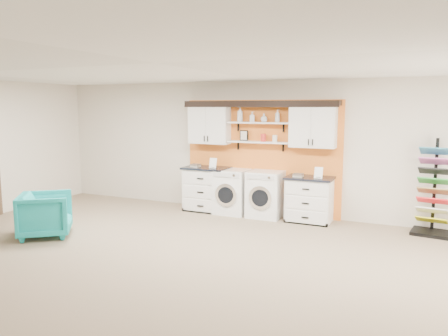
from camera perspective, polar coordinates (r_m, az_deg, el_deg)
The scene contains 22 objects.
floor at distance 6.08m, azimuth -8.26°, elevation -13.88°, with size 10.00×10.00×0.00m, color #816E57.
ceiling at distance 5.67m, azimuth -8.84°, elevation 13.38°, with size 10.00×10.00×0.00m, color white.
wall_back at distance 9.30m, azimuth 4.96°, elevation 2.69°, with size 10.00×10.00×0.00m, color beige.
accent_panel at distance 9.29m, azimuth 4.87°, elevation 1.44°, with size 3.40×0.07×2.40m, color orange.
upper_cabinet_left at distance 9.52m, azimuth -1.89°, elevation 5.73°, with size 0.90×0.35×0.84m.
upper_cabinet_right at distance 8.76m, azimuth 11.56°, elevation 5.37°, with size 0.90×0.35×0.84m.
shelf_lower at distance 9.10m, azimuth 4.55°, elevation 3.40°, with size 1.32×0.28×0.03m, color white.
shelf_upper at distance 9.08m, azimuth 4.57°, elevation 5.91°, with size 1.32×0.28×0.03m, color white.
crown_molding at distance 9.08m, azimuth 4.63°, elevation 8.42°, with size 3.30×0.41×0.13m.
picture_frame at distance 9.26m, azimuth 2.61°, elevation 4.27°, with size 0.18×0.02×0.22m.
canister_red at distance 9.06m, azimuth 5.15°, elevation 3.97°, with size 0.11×0.11×0.16m, color red.
canister_cream at distance 8.98m, azimuth 6.66°, elevation 3.85°, with size 0.10×0.10×0.14m, color silver.
base_cabinet_left at distance 9.54m, azimuth -2.25°, elevation -2.74°, with size 0.98×0.66×0.96m.
base_cabinet_right at distance 8.79m, azimuth 11.07°, elevation -4.03°, with size 0.91×0.66×0.90m.
washer at distance 9.29m, azimuth 1.08°, elevation -3.07°, with size 0.68×0.71×0.95m.
dryer at distance 9.02m, azimuth 5.46°, elevation -3.42°, with size 0.68×0.71×0.95m.
sample_rack at distance 8.59m, azimuth 25.57°, elevation -4.33°, with size 0.69×0.60×1.71m.
armchair at distance 8.30m, azimuth -22.28°, elevation -5.64°, with size 0.83×0.85×0.77m, color teal.
soap_bottle_a at distance 9.23m, azimuth 2.10°, elevation 7.03°, with size 0.12×0.12×0.31m, color silver.
soap_bottle_b at distance 9.13m, azimuth 3.68°, elevation 6.70°, with size 0.10×0.10×0.21m, color silver.
soap_bottle_c at distance 9.04m, azimuth 5.25°, elevation 6.55°, with size 0.14×0.14×0.18m, color silver.
soap_bottle_d at distance 8.95m, azimuth 6.99°, elevation 6.76°, with size 0.10×0.10×0.26m, color silver.
Camera 1 is at (3.08, -4.74, 2.26)m, focal length 35.00 mm.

